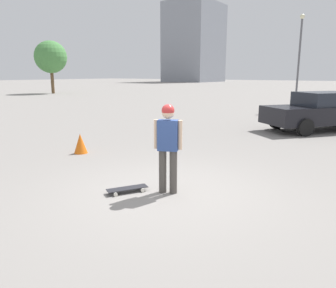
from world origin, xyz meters
TOP-DOWN VIEW (x-y plane):
  - ground_plane at (0.00, 0.00)m, footprint 220.00×220.00m
  - person at (0.00, 0.00)m, footprint 0.33×0.50m
  - skateboard at (-0.44, 0.65)m, footprint 0.79×0.58m
  - car_parked_near at (9.29, -0.97)m, footprint 4.71×4.22m
  - building_block_distant at (76.60, 45.02)m, footprint 14.84×12.42m
  - tree_distant at (18.64, 29.29)m, footprint 3.58×3.58m
  - traffic_cone at (1.16, 3.87)m, footprint 0.38×0.38m
  - lamp_post at (16.50, 1.88)m, footprint 0.28×0.28m

SIDE VIEW (x-z plane):
  - ground_plane at x=0.00m, z-range 0.00..0.00m
  - skateboard at x=-0.44m, z-range 0.03..0.11m
  - traffic_cone at x=1.16m, z-range 0.00..0.57m
  - car_parked_near at x=9.29m, z-range 0.02..1.54m
  - person at x=0.00m, z-range 0.15..1.84m
  - lamp_post at x=16.50m, z-range 0.49..6.17m
  - tree_distant at x=18.64m, z-range 1.12..6.98m
  - building_block_distant at x=76.60m, z-range 0.00..20.90m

